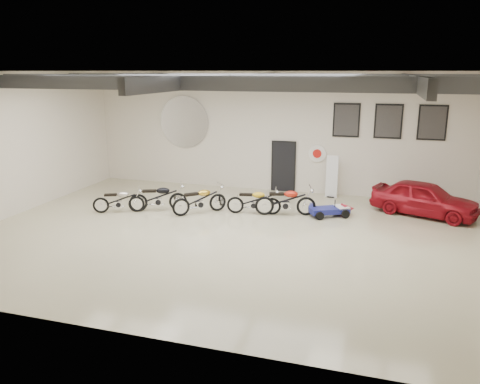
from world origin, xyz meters
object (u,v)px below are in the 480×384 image
(go_kart, at_px, (333,208))
(motorcycle_gold, at_px, (200,199))
(banner_stand, at_px, (332,176))
(motorcycle_yellow, at_px, (254,201))
(motorcycle_silver, at_px, (118,200))
(motorcycle_black, at_px, (158,197))
(motorcycle_red, at_px, (285,200))
(vintage_car, at_px, (424,198))

(go_kart, bearing_deg, motorcycle_gold, 163.87)
(banner_stand, xyz_separation_m, motorcycle_yellow, (-2.43, -3.11, -0.39))
(motorcycle_silver, xyz_separation_m, motorcycle_black, (1.29, 0.59, 0.06))
(motorcycle_gold, xyz_separation_m, motorcycle_yellow, (1.88, 0.52, -0.03))
(banner_stand, height_order, motorcycle_silver, banner_stand)
(motorcycle_black, bearing_deg, go_kart, -12.50)
(banner_stand, relative_size, motorcycle_black, 0.86)
(motorcycle_black, relative_size, motorcycle_red, 0.97)
(banner_stand, xyz_separation_m, vintage_car, (3.41, -1.50, -0.27))
(banner_stand, bearing_deg, motorcycle_yellow, -120.35)
(vintage_car, bearing_deg, motorcycle_red, 127.33)
(motorcycle_yellow, height_order, go_kart, motorcycle_yellow)
(banner_stand, bearing_deg, motorcycle_silver, -141.16)
(motorcycle_silver, bearing_deg, vintage_car, -8.67)
(banner_stand, distance_m, motorcycle_silver, 8.40)
(banner_stand, relative_size, go_kart, 1.05)
(motorcycle_gold, bearing_deg, vintage_car, -27.61)
(motorcycle_gold, bearing_deg, banner_stand, -2.90)
(banner_stand, height_order, motorcycle_gold, banner_stand)
(go_kart, relative_size, vintage_car, 0.47)
(motorcycle_black, bearing_deg, banner_stand, 9.19)
(motorcycle_red, xyz_separation_m, vintage_car, (4.72, 1.45, 0.07))
(motorcycle_gold, xyz_separation_m, vintage_car, (7.72, 2.13, 0.09))
(motorcycle_gold, height_order, vintage_car, vintage_car)
(banner_stand, height_order, go_kart, banner_stand)
(motorcycle_red, relative_size, go_kart, 1.25)
(motorcycle_red, bearing_deg, banner_stand, 51.00)
(motorcycle_gold, distance_m, go_kart, 4.77)
(motorcycle_black, height_order, go_kart, motorcycle_black)
(motorcycle_gold, bearing_deg, motorcycle_red, -30.26)
(motorcycle_yellow, distance_m, go_kart, 2.82)
(motorcycle_black, relative_size, motorcycle_yellow, 1.08)
(motorcycle_yellow, relative_size, vintage_car, 0.52)
(banner_stand, distance_m, motorcycle_gold, 5.64)
(motorcycle_black, height_order, motorcycle_gold, motorcycle_black)
(banner_stand, distance_m, vintage_car, 3.74)
(banner_stand, xyz_separation_m, motorcycle_silver, (-7.17, -4.36, -0.42))
(motorcycle_yellow, bearing_deg, motorcycle_red, -1.99)
(motorcycle_gold, height_order, go_kart, motorcycle_gold)
(motorcycle_red, xyz_separation_m, go_kart, (1.64, 0.39, -0.24))
(motorcycle_silver, height_order, motorcycle_black, motorcycle_black)
(banner_stand, height_order, motorcycle_red, banner_stand)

